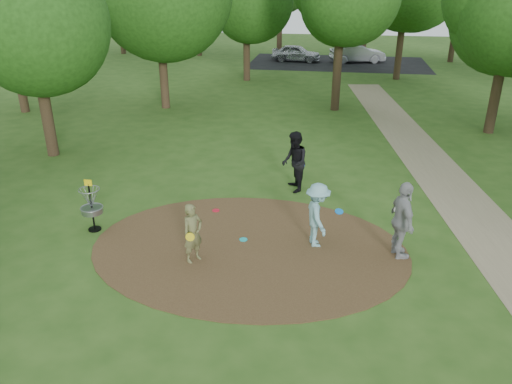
# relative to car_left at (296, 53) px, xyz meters

# --- Properties ---
(ground) EXTENTS (100.00, 100.00, 0.00)m
(ground) POSITION_rel_car_left_xyz_m (1.39, -30.22, -0.66)
(ground) COLOR #2D5119
(ground) RESTS_ON ground
(dirt_clearing) EXTENTS (8.40, 8.40, 0.02)m
(dirt_clearing) POSITION_rel_car_left_xyz_m (1.39, -30.22, -0.65)
(dirt_clearing) COLOR #47301C
(dirt_clearing) RESTS_ON ground
(footpath) EXTENTS (7.55, 39.89, 0.01)m
(footpath) POSITION_rel_car_left_xyz_m (7.89, -28.22, -0.66)
(footpath) COLOR #8C7A5B
(footpath) RESTS_ON ground
(parking_lot) EXTENTS (14.00, 8.00, 0.01)m
(parking_lot) POSITION_rel_car_left_xyz_m (3.39, -0.22, -0.66)
(parking_lot) COLOR black
(parking_lot) RESTS_ON ground
(player_observer_with_disc) EXTENTS (0.63, 0.68, 1.56)m
(player_observer_with_disc) POSITION_rel_car_left_xyz_m (0.14, -31.07, 0.12)
(player_observer_with_disc) COLOR #67673C
(player_observer_with_disc) RESTS_ON ground
(player_throwing_with_disc) EXTENTS (1.18, 1.29, 1.77)m
(player_throwing_with_disc) POSITION_rel_car_left_xyz_m (3.14, -29.77, 0.22)
(player_throwing_with_disc) COLOR #81BAC0
(player_throwing_with_disc) RESTS_ON ground
(player_walking_with_disc) EXTENTS (1.02, 1.16, 2.02)m
(player_walking_with_disc) POSITION_rel_car_left_xyz_m (2.22, -26.22, 0.34)
(player_walking_with_disc) COLOR black
(player_walking_with_disc) RESTS_ON ground
(player_waiting_with_disc) EXTENTS (0.81, 1.30, 2.06)m
(player_waiting_with_disc) POSITION_rel_car_left_xyz_m (5.26, -30.03, 0.36)
(player_waiting_with_disc) COLOR #9D9C9F
(player_waiting_with_disc) RESTS_ON ground
(disc_ground_cyan) EXTENTS (0.22, 0.22, 0.02)m
(disc_ground_cyan) POSITION_rel_car_left_xyz_m (1.18, -29.85, -0.64)
(disc_ground_cyan) COLOR #17B5B9
(disc_ground_cyan) RESTS_ON dirt_clearing
(disc_ground_red) EXTENTS (0.22, 0.22, 0.02)m
(disc_ground_red) POSITION_rel_car_left_xyz_m (0.02, -28.21, -0.64)
(disc_ground_red) COLOR red
(disc_ground_red) RESTS_ON dirt_clearing
(car_left) EXTENTS (4.06, 2.01, 1.33)m
(car_left) POSITION_rel_car_left_xyz_m (0.00, 0.00, 0.00)
(car_left) COLOR #AAADB2
(car_left) RESTS_ON ground
(car_right) EXTENTS (4.57, 2.54, 1.43)m
(car_right) POSITION_rel_car_left_xyz_m (4.89, 0.22, 0.05)
(car_right) COLOR #9E9EA5
(car_right) RESTS_ON ground
(disc_golf_basket) EXTENTS (0.63, 0.63, 1.54)m
(disc_golf_basket) POSITION_rel_car_left_xyz_m (-3.11, -29.92, 0.21)
(disc_golf_basket) COLOR black
(disc_golf_basket) RESTS_ON ground
(tree_ring) EXTENTS (36.90, 45.87, 9.55)m
(tree_ring) POSITION_rel_car_left_xyz_m (3.76, -21.11, 4.65)
(tree_ring) COLOR #332316
(tree_ring) RESTS_ON ground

